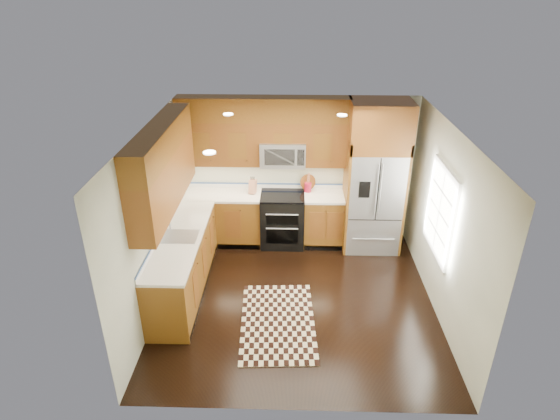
{
  "coord_description": "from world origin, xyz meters",
  "views": [
    {
      "loc": [
        -0.08,
        -5.66,
        4.33
      ],
      "look_at": [
        -0.26,
        0.6,
        1.19
      ],
      "focal_mm": 30.0,
      "sensor_mm": 36.0,
      "label": 1
    }
  ],
  "objects_px": {
    "knife_block": "(253,186)",
    "utensil_crock": "(308,185)",
    "refrigerator": "(375,178)",
    "rug": "(278,322)",
    "range": "(282,220)"
  },
  "relations": [
    {
      "from": "refrigerator",
      "to": "rug",
      "type": "distance_m",
      "value": 2.96
    },
    {
      "from": "refrigerator",
      "to": "knife_block",
      "type": "bearing_deg",
      "value": 176.23
    },
    {
      "from": "range",
      "to": "utensil_crock",
      "type": "xyz_separation_m",
      "value": [
        0.44,
        0.18,
        0.59
      ]
    },
    {
      "from": "range",
      "to": "refrigerator",
      "type": "relative_size",
      "value": 0.36
    },
    {
      "from": "range",
      "to": "utensil_crock",
      "type": "height_order",
      "value": "utensil_crock"
    },
    {
      "from": "knife_block",
      "to": "rug",
      "type": "bearing_deg",
      "value": -77.41
    },
    {
      "from": "range",
      "to": "knife_block",
      "type": "distance_m",
      "value": 0.8
    },
    {
      "from": "refrigerator",
      "to": "rug",
      "type": "bearing_deg",
      "value": -126.02
    },
    {
      "from": "range",
      "to": "refrigerator",
      "type": "xyz_separation_m",
      "value": [
        1.55,
        -0.04,
        0.83
      ]
    },
    {
      "from": "knife_block",
      "to": "utensil_crock",
      "type": "bearing_deg",
      "value": 4.67
    },
    {
      "from": "range",
      "to": "knife_block",
      "type": "bearing_deg",
      "value": 169.3
    },
    {
      "from": "rug",
      "to": "knife_block",
      "type": "bearing_deg",
      "value": 99.74
    },
    {
      "from": "knife_block",
      "to": "range",
      "type": "bearing_deg",
      "value": -10.7
    },
    {
      "from": "utensil_crock",
      "to": "refrigerator",
      "type": "bearing_deg",
      "value": -10.97
    },
    {
      "from": "refrigerator",
      "to": "utensil_crock",
      "type": "xyz_separation_m",
      "value": [
        -1.11,
        0.22,
        -0.24
      ]
    }
  ]
}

